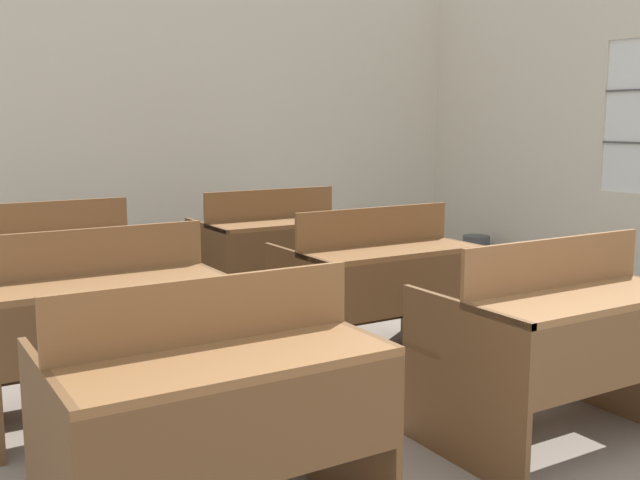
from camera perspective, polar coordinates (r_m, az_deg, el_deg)
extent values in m
cube|color=beige|center=(6.83, -14.96, 9.08)|extent=(7.20, 0.06, 2.94)
cube|color=beige|center=(7.72, 14.44, 9.06)|extent=(0.06, 2.21, 1.27)
cube|color=brown|center=(2.54, -19.81, -16.79)|extent=(0.03, 0.76, 0.71)
cube|color=brown|center=(2.89, 1.42, -12.93)|extent=(0.03, 0.76, 0.71)
cube|color=brown|center=(2.39, -6.82, -9.21)|extent=(1.07, 0.39, 0.03)
cube|color=brown|center=(2.30, -4.78, -14.60)|extent=(1.02, 0.02, 0.32)
cube|color=brown|center=(2.51, -8.60, -5.31)|extent=(1.07, 0.02, 0.22)
cube|color=brown|center=(2.85, -10.42, -11.62)|extent=(1.07, 0.27, 0.03)
cube|color=brown|center=(2.96, -10.26, -16.65)|extent=(1.02, 0.04, 0.04)
cube|color=brown|center=(3.22, 10.68, -10.78)|extent=(0.03, 0.76, 0.71)
cube|color=brown|center=(3.96, 22.12, -7.49)|extent=(0.03, 0.76, 0.71)
cube|color=brown|center=(3.37, 19.67, -4.27)|extent=(1.07, 0.39, 0.03)
cube|color=brown|center=(3.30, 21.98, -7.78)|extent=(1.02, 0.02, 0.32)
cube|color=brown|center=(3.46, 17.44, -1.68)|extent=(1.07, 0.02, 0.22)
cube|color=brown|center=(3.71, 14.21, -6.87)|extent=(1.07, 0.27, 0.03)
cube|color=brown|center=(3.79, 14.04, -10.91)|extent=(1.02, 0.04, 0.04)
cube|color=brown|center=(4.02, -9.18, -6.66)|extent=(0.03, 0.76, 0.71)
cube|color=brown|center=(3.61, -15.89, -3.20)|extent=(1.07, 0.39, 0.03)
cube|color=brown|center=(3.48, -14.96, -6.57)|extent=(1.02, 0.02, 0.32)
cube|color=brown|center=(3.76, -16.72, -0.80)|extent=(1.07, 0.02, 0.22)
cube|color=brown|center=(4.08, -17.38, -5.55)|extent=(1.07, 0.27, 0.03)
cube|color=brown|center=(4.16, -17.19, -9.26)|extent=(1.02, 0.04, 0.04)
cube|color=#53361E|center=(4.29, -1.70, -5.57)|extent=(0.03, 0.76, 0.71)
cube|color=#53361E|center=(4.87, 9.08, -3.90)|extent=(0.03, 0.76, 0.71)
cube|color=brown|center=(4.34, 5.52, -0.86)|extent=(1.07, 0.39, 0.03)
cube|color=#53361E|center=(4.23, 6.97, -3.55)|extent=(1.02, 0.02, 0.32)
cube|color=brown|center=(4.46, 4.15, 1.08)|extent=(1.07, 0.02, 0.22)
cube|color=brown|center=(4.74, 2.32, -3.12)|extent=(1.07, 0.27, 0.03)
cube|color=#53361E|center=(4.80, 2.30, -6.36)|extent=(1.02, 0.04, 0.04)
cube|color=brown|center=(5.30, -14.49, -3.02)|extent=(0.03, 0.76, 0.71)
cube|color=brown|center=(4.93, -19.82, -0.15)|extent=(1.07, 0.39, 0.03)
cube|color=brown|center=(4.79, -19.26, -2.51)|extent=(1.02, 0.02, 0.32)
cube|color=brown|center=(5.09, -20.30, 1.53)|extent=(1.07, 0.02, 0.22)
cube|color=brown|center=(5.40, -20.60, -2.19)|extent=(1.07, 0.27, 0.03)
cube|color=brown|center=(5.46, -20.44, -5.05)|extent=(1.02, 0.04, 0.04)
cube|color=brown|center=(5.49, -8.59, -2.40)|extent=(0.03, 0.76, 0.71)
cube|color=brown|center=(5.96, 0.70, -1.39)|extent=(0.03, 0.76, 0.71)
cube|color=brown|center=(5.49, -2.89, 1.27)|extent=(1.07, 0.39, 0.03)
cube|color=brown|center=(5.36, -1.94, -0.80)|extent=(1.02, 0.02, 0.32)
cube|color=brown|center=(5.64, -3.78, 2.75)|extent=(1.07, 0.02, 0.22)
cube|color=brown|center=(5.91, -4.87, -0.69)|extent=(1.07, 0.27, 0.03)
cube|color=brown|center=(5.97, -4.84, -3.32)|extent=(1.02, 0.04, 0.04)
cylinder|color=#474C51|center=(7.68, 11.80, -0.77)|extent=(0.27, 0.27, 0.29)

